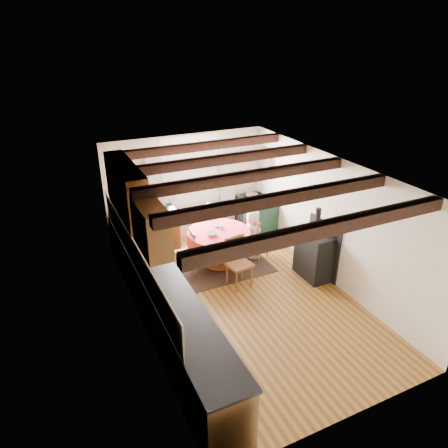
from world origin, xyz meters
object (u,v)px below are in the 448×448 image
chair_near (239,263)px  cup (221,227)px  child_far (208,225)px  dining_table (219,248)px  cast_iron_stove (315,243)px  child_right (252,234)px  aga_range (256,217)px  chair_right (258,237)px  chair_left (185,252)px

chair_near → cup: chair_near is taller
child_far → cup: size_ratio=11.40×
dining_table → cast_iron_stove: (1.48, -1.16, 0.34)m
cast_iron_stove → child_right: size_ratio=1.34×
dining_table → aga_range: bearing=33.9°
chair_right → chair_left: bearing=70.9°
aga_range → cast_iron_stove: cast_iron_stove is taller
dining_table → cup: cup is taller
child_right → child_far: bearing=57.0°
aga_range → cast_iron_stove: 2.10m
chair_right → aga_range: 1.06m
chair_left → aga_range: size_ratio=0.91×
child_right → cup: (-0.67, 0.08, 0.26)m
chair_left → chair_near: bearing=44.6°
cast_iron_stove → child_right: (-0.71, 1.16, -0.18)m
cast_iron_stove → cup: bearing=138.0°
dining_table → chair_left: bearing=177.7°
cast_iron_stove → child_right: 1.37m
chair_left → cast_iron_stove: (2.18, -1.19, 0.28)m
child_far → child_right: (0.67, -0.77, 0.00)m
dining_table → child_right: size_ratio=1.17×
chair_near → child_right: size_ratio=0.91×
chair_left → dining_table: bearing=91.7°
chair_left → child_far: (0.81, 0.74, 0.10)m
chair_left → cup: bearing=97.5°
chair_near → child_right: child_right is taller
chair_right → child_right: child_right is taller
child_right → chair_left: bearing=105.0°
dining_table → chair_near: chair_near is taller
dining_table → child_right: (0.77, -0.00, 0.16)m
chair_right → aga_range: size_ratio=0.93×
chair_left → cup: chair_left is taller
cup → chair_left: bearing=-176.5°
cast_iron_stove → child_far: 2.38m
chair_near → cast_iron_stove: bearing=-20.9°
dining_table → chair_right: 0.89m
chair_near → dining_table: bearing=84.3°
chair_right → cast_iron_stove: (0.59, -1.13, 0.27)m
chair_left → cast_iron_stove: bearing=65.4°
chair_near → chair_left: (-0.74, 0.87, -0.05)m
chair_right → child_far: 1.13m
chair_right → cup: chair_right is taller
chair_left → aga_range: (2.07, 0.89, 0.00)m
chair_near → chair_left: 1.15m
dining_table → cast_iron_stove: cast_iron_stove is taller
dining_table → cup: 0.44m
dining_table → chair_near: bearing=-87.5°
chair_right → aga_range: (0.48, 0.95, -0.00)m
chair_right → child_far: size_ratio=0.83×
chair_right → cast_iron_stove: size_ratio=0.62×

